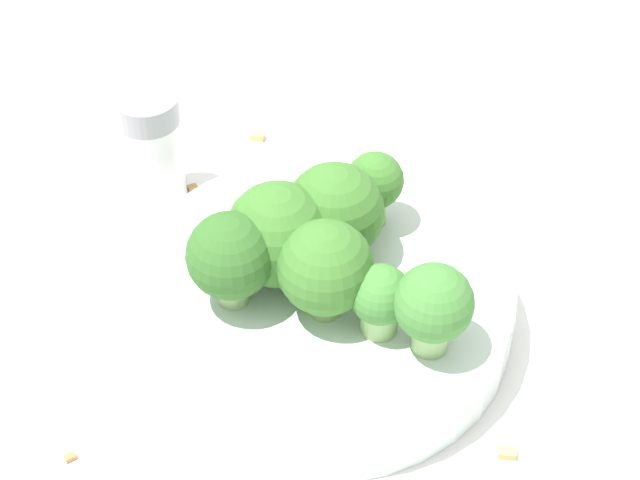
% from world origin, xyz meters
% --- Properties ---
extents(ground_plane, '(3.00, 3.00, 0.00)m').
position_xyz_m(ground_plane, '(0.00, 0.00, 0.00)').
color(ground_plane, white).
extents(bowl, '(0.22, 0.22, 0.04)m').
position_xyz_m(bowl, '(0.00, 0.00, 0.02)').
color(bowl, silver).
rests_on(bowl, ground_plane).
extents(broccoli_floret_0, '(0.05, 0.05, 0.06)m').
position_xyz_m(broccoli_floret_0, '(0.02, 0.00, 0.07)').
color(broccoli_floret_0, '#84AD66').
rests_on(broccoli_floret_0, bowl).
extents(broccoli_floret_1, '(0.06, 0.06, 0.06)m').
position_xyz_m(broccoli_floret_1, '(-0.02, 0.01, 0.07)').
color(broccoli_floret_1, '#7A9E5B').
rests_on(broccoli_floret_1, bowl).
extents(broccoli_floret_2, '(0.03, 0.03, 0.04)m').
position_xyz_m(broccoli_floret_2, '(0.04, 0.03, 0.06)').
color(broccoli_floret_2, '#8EB770').
rests_on(broccoli_floret_2, bowl).
extents(broccoli_floret_3, '(0.05, 0.05, 0.06)m').
position_xyz_m(broccoli_floret_3, '(0.01, -0.05, 0.07)').
color(broccoli_floret_3, '#8EB770').
rests_on(broccoli_floret_3, bowl).
extents(broccoli_floret_4, '(0.03, 0.03, 0.05)m').
position_xyz_m(broccoli_floret_4, '(-0.04, 0.04, 0.07)').
color(broccoli_floret_4, '#84AD66').
rests_on(broccoli_floret_4, bowl).
extents(broccoli_floret_5, '(0.04, 0.04, 0.05)m').
position_xyz_m(broccoli_floret_5, '(0.06, 0.05, 0.07)').
color(broccoli_floret_5, '#8EB770').
rests_on(broccoli_floret_5, bowl).
extents(broccoli_floret_6, '(0.06, 0.06, 0.06)m').
position_xyz_m(broccoli_floret_6, '(-0.01, -0.02, 0.07)').
color(broccoli_floret_6, '#84AD66').
rests_on(broccoli_floret_6, bowl).
extents(pepper_shaker, '(0.04, 0.04, 0.08)m').
position_xyz_m(pepper_shaker, '(-0.13, -0.09, 0.04)').
color(pepper_shaker, silver).
rests_on(pepper_shaker, ground_plane).
extents(almond_crumb_0, '(0.01, 0.01, 0.01)m').
position_xyz_m(almond_crumb_0, '(-0.14, -0.02, 0.00)').
color(almond_crumb_0, '#AD7F4C').
rests_on(almond_crumb_0, ground_plane).
extents(almond_crumb_1, '(0.01, 0.01, 0.01)m').
position_xyz_m(almond_crumb_1, '(-0.18, -0.02, 0.00)').
color(almond_crumb_1, tan).
rests_on(almond_crumb_1, ground_plane).
extents(almond_crumb_2, '(0.01, 0.01, 0.01)m').
position_xyz_m(almond_crumb_2, '(0.08, -0.14, 0.00)').
color(almond_crumb_2, olive).
rests_on(almond_crumb_2, ground_plane).
extents(almond_crumb_3, '(0.01, 0.01, 0.01)m').
position_xyz_m(almond_crumb_3, '(0.10, 0.09, 0.00)').
color(almond_crumb_3, tan).
rests_on(almond_crumb_3, ground_plane).
extents(almond_crumb_4, '(0.01, 0.01, 0.01)m').
position_xyz_m(almond_crumb_4, '(-0.13, -0.07, 0.00)').
color(almond_crumb_4, '#AD7F4C').
rests_on(almond_crumb_4, ground_plane).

